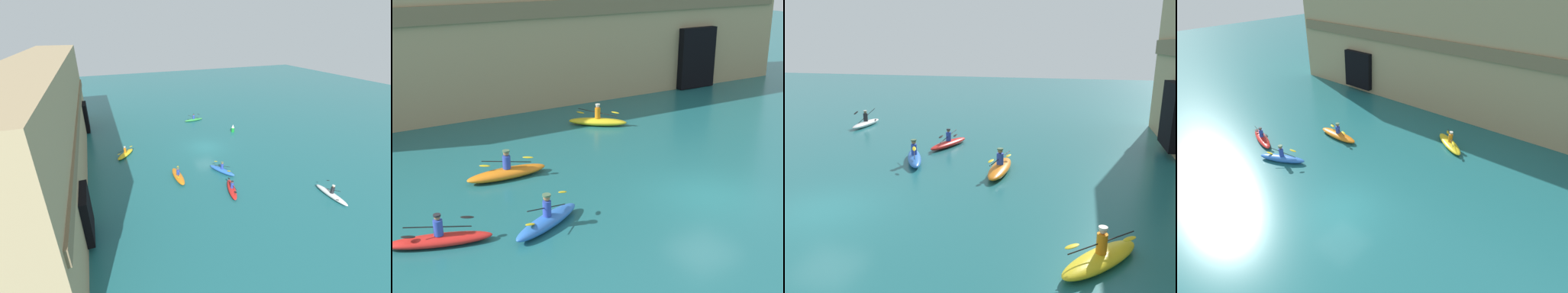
% 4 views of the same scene
% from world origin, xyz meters
% --- Properties ---
extents(ground_plane, '(120.00, 120.00, 0.00)m').
position_xyz_m(ground_plane, '(0.00, 0.00, 0.00)').
color(ground_plane, '#1E6066').
extents(cliff_bluff, '(38.09, 5.55, 11.32)m').
position_xyz_m(cliff_bluff, '(-0.22, 16.51, 5.63)').
color(cliff_bluff, tan).
rests_on(cliff_bluff, ground).
extents(kayak_yellow, '(2.94, 2.53, 1.17)m').
position_xyz_m(kayak_yellow, '(1.20, 9.76, 0.23)').
color(kayak_yellow, yellow).
rests_on(kayak_yellow, ground).
extents(kayak_red, '(3.34, 1.66, 1.07)m').
position_xyz_m(kayak_red, '(-9.77, 1.49, 0.22)').
color(kayak_red, red).
rests_on(kayak_red, ground).
extents(kayak_orange, '(3.39, 0.87, 1.20)m').
position_xyz_m(kayak_orange, '(-5.81, 5.46, 0.25)').
color(kayak_orange, orange).
rests_on(kayak_orange, ground).
extents(kayak_blue, '(3.12, 2.01, 1.20)m').
position_xyz_m(kayak_blue, '(-6.34, 0.83, 0.26)').
color(kayak_blue, blue).
rests_on(kayak_blue, ground).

